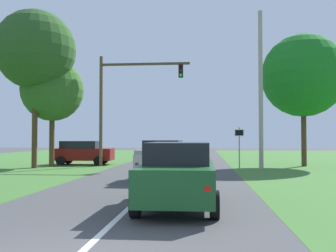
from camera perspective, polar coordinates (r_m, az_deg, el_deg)
ground_plane at (r=17.20m, az=-1.94°, el=-8.52°), size 120.00×120.00×0.00m
red_suv_near at (r=11.30m, az=1.62°, el=-6.97°), size 2.24×4.96×1.89m
pickup_truck_lead at (r=18.90m, az=-0.65°, el=-4.94°), size 2.39×5.16×1.90m
traffic_light at (r=27.63m, az=-6.72°, el=4.68°), size 6.50×0.40×7.88m
keep_moving_sign at (r=25.32m, az=10.56°, el=-2.42°), size 0.60×0.09×2.70m
oak_tree_right at (r=29.33m, az=19.47°, el=7.08°), size 5.93×5.93×9.46m
crossing_suv_far at (r=29.63m, az=-12.64°, el=-3.83°), size 4.55×2.14×1.78m
utility_pole_right at (r=25.68m, az=13.63°, el=5.30°), size 0.28×0.28×10.32m
extra_tree_1 at (r=27.79m, az=-19.11°, el=10.61°), size 5.37×5.37×10.64m
extra_tree_2 at (r=28.30m, az=-16.83°, el=5.10°), size 4.37×4.37×7.57m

